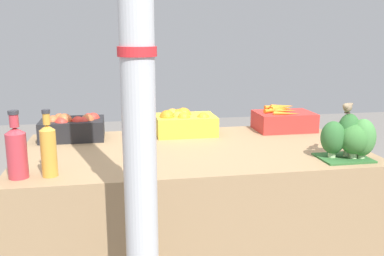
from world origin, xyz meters
name	(u,v)px	position (x,y,z in m)	size (l,w,h in m)	color
market_table	(192,229)	(0.00, 0.00, 0.43)	(1.63, 0.88, 0.86)	#937551
support_pole	(137,64)	(-0.29, -0.67, 1.31)	(0.12, 0.12, 2.62)	#B7BABF
apple_crate	(73,127)	(-0.59, 0.29, 0.92)	(0.33, 0.23, 0.14)	black
orange_crate	(183,122)	(0.00, 0.30, 0.93)	(0.33, 0.23, 0.14)	gold
carrot_crate	(284,120)	(0.59, 0.30, 0.92)	(0.33, 0.23, 0.14)	red
broccoli_pile	(350,138)	(0.65, -0.31, 0.96)	(0.24, 0.18, 0.20)	#2D602D
juice_bottle_ruby	(17,151)	(-0.74, -0.31, 0.97)	(0.08, 0.08, 0.26)	#B2333D
juice_bottle_amber	(49,149)	(-0.62, -0.31, 0.97)	(0.06, 0.06, 0.26)	gold
sparrow_bird	(347,107)	(0.64, -0.29, 1.09)	(0.10, 0.11, 0.05)	#4C3D2D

